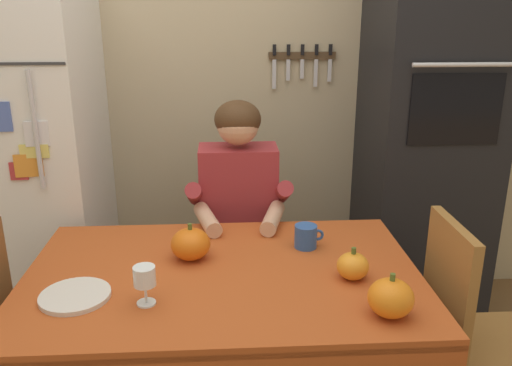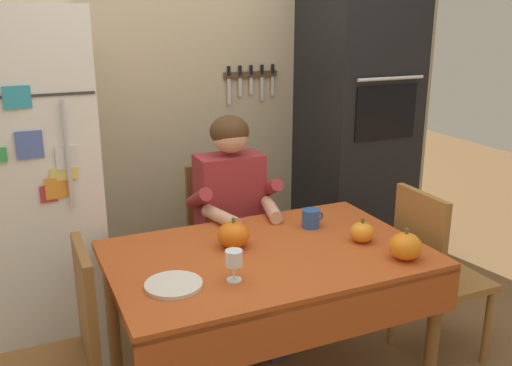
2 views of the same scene
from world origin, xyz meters
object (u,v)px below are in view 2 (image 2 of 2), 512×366
object	(u,v)px
chair_right_side	(432,268)
serving_tray	(174,285)
refrigerator	(25,191)
chair_left_side	(64,353)
pumpkin_large	(362,232)
pumpkin_medium	(405,246)
coffee_mug	(311,218)
wine_glass	(234,260)
pumpkin_small	(234,235)
seated_person	(235,210)
chair_behind_person	(223,237)
wall_oven	(356,128)
dining_table	(270,271)

from	to	relation	value
chair_right_side	serving_tray	world-z (taller)	chair_right_side
refrigerator	chair_right_side	bearing A→B (deg)	-26.57
chair_left_side	pumpkin_large	distance (m)	1.38
refrigerator	pumpkin_medium	size ratio (longest dim) A/B	12.76
pumpkin_medium	refrigerator	bearing A→B (deg)	141.24
refrigerator	coffee_mug	bearing A→B (deg)	-27.84
wine_glass	pumpkin_small	bearing A→B (deg)	68.36
pumpkin_large	pumpkin_medium	bearing A→B (deg)	-75.79
seated_person	chair_behind_person	bearing A→B (deg)	90.00
refrigerator	pumpkin_large	world-z (taller)	refrigerator
coffee_mug	serving_tray	bearing A→B (deg)	-157.23
chair_behind_person	serving_tray	size ratio (longest dim) A/B	4.10
pumpkin_large	serving_tray	bearing A→B (deg)	-175.31
pumpkin_small	serving_tray	xyz separation A→B (m)	(-0.36, -0.26, -0.05)
coffee_mug	wine_glass	distance (m)	0.69
wall_oven	chair_behind_person	world-z (taller)	wall_oven
coffee_mug	pumpkin_large	xyz separation A→B (m)	(0.12, -0.26, 0.00)
wine_glass	serving_tray	bearing A→B (deg)	168.15
coffee_mug	serving_tray	xyz separation A→B (m)	(-0.80, -0.34, -0.04)
serving_tray	refrigerator	bearing A→B (deg)	115.09
pumpkin_large	coffee_mug	bearing A→B (deg)	115.16
chair_right_side	wine_glass	bearing A→B (deg)	-173.29
chair_left_side	serving_tray	bearing A→B (deg)	-10.19
chair_behind_person	chair_right_side	bearing A→B (deg)	-45.37
seated_person	wine_glass	bearing A→B (deg)	-112.15
wall_oven	serving_tray	xyz separation A→B (m)	(-1.53, -1.05, -0.30)
coffee_mug	pumpkin_medium	bearing A→B (deg)	-69.85
refrigerator	coffee_mug	xyz separation A→B (m)	(1.28, -0.67, -0.11)
chair_left_side	coffee_mug	world-z (taller)	chair_left_side
wall_oven	chair_behind_person	xyz separation A→B (m)	(-0.97, -0.13, -0.54)
refrigerator	dining_table	distance (m)	1.32
pumpkin_medium	coffee_mug	bearing A→B (deg)	110.15
chair_behind_person	chair_left_side	size ratio (longest dim) A/B	1.00
coffee_mug	wine_glass	xyz separation A→B (m)	(-0.57, -0.39, 0.05)
wine_glass	pumpkin_medium	distance (m)	0.76
wall_oven	chair_left_side	xyz separation A→B (m)	(-1.95, -0.97, -0.54)
coffee_mug	pumpkin_medium	distance (m)	0.53
seated_person	coffee_mug	size ratio (longest dim) A/B	10.82
chair_behind_person	seated_person	distance (m)	0.29
chair_right_side	pumpkin_small	size ratio (longest dim) A/B	6.31
serving_tray	pumpkin_small	bearing A→B (deg)	36.34
chair_behind_person	pumpkin_small	distance (m)	0.74
chair_left_side	coffee_mug	xyz separation A→B (m)	(1.23, 0.26, 0.27)
wine_glass	pumpkin_large	bearing A→B (deg)	10.27
refrigerator	chair_left_side	size ratio (longest dim) A/B	1.94
dining_table	serving_tray	bearing A→B (deg)	-164.97
seated_person	coffee_mug	xyz separation A→B (m)	(0.25, -0.39, 0.05)
seated_person	pumpkin_large	distance (m)	0.76
wall_oven	chair_right_side	size ratio (longest dim) A/B	2.26
refrigerator	serving_tray	size ratio (longest dim) A/B	7.93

